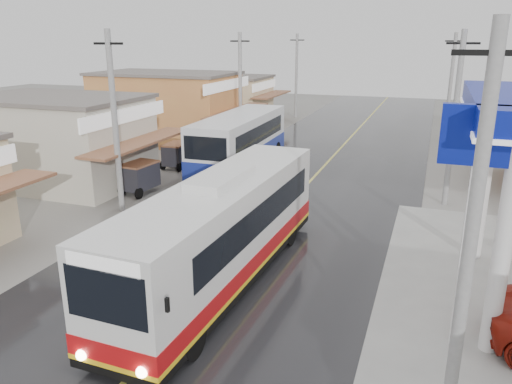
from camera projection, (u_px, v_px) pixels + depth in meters
The scene contains 11 objects.
ground at pixel (153, 352), 12.65m from camera, with size 120.00×120.00×0.00m, color slate.
road at pixel (302, 190), 26.13m from camera, with size 12.00×90.00×0.02m, color black.
centre_line at pixel (302, 189), 26.13m from camera, with size 0.15×90.00×0.01m, color #D8CC4C.
shopfronts_left at pixel (124, 158), 33.02m from camera, with size 11.00×44.00×5.20m, color #C7B788, non-canonical shape.
utility_poles_left at pixel (191, 173), 29.29m from camera, with size 1.60×50.00×8.00m, color gray, non-canonical shape.
utility_poles_right at pixel (444, 204), 23.88m from camera, with size 1.60×36.00×8.00m, color gray, non-canonical shape.
coach_bus at pixel (223, 230), 15.90m from camera, with size 3.03×11.71×3.63m.
second_bus at pixel (240, 141), 29.52m from camera, with size 2.86×9.97×3.30m.
cyclist at pixel (166, 224), 19.58m from camera, with size 0.95×1.88×1.93m.
tricycle_near at pixel (139, 176), 25.36m from camera, with size 1.55×2.19×1.59m.
tricycle_far at pixel (176, 154), 30.27m from camera, with size 1.40×2.01×1.53m.
Camera 1 is at (6.14, -9.35, 7.64)m, focal length 35.00 mm.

